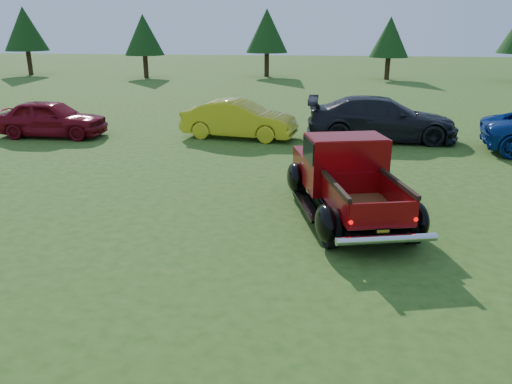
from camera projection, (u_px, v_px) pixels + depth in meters
name	position (u px, v px, depth m)	size (l,w,h in m)	color
ground	(242.00, 240.00, 9.26)	(120.00, 120.00, 0.00)	#2C5017
tree_far_west	(25.00, 29.00, 39.07)	(3.33, 3.33, 5.20)	#332114
tree_west	(144.00, 35.00, 37.02)	(2.94, 2.94, 4.60)	#332114
tree_mid_left	(267.00, 31.00, 37.70)	(3.20, 3.20, 5.00)	#332114
tree_mid_right	(390.00, 37.00, 35.78)	(2.82, 2.82, 4.40)	#332114
pickup_truck	(344.00, 176.00, 10.49)	(2.95, 4.68, 1.64)	black
show_car_red	(51.00, 118.00, 17.70)	(1.55, 3.85, 1.31)	maroon
show_car_yellow	(239.00, 119.00, 17.49)	(1.39, 3.98, 1.31)	gold
show_car_grey	(381.00, 119.00, 17.17)	(2.06, 5.08, 1.47)	black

